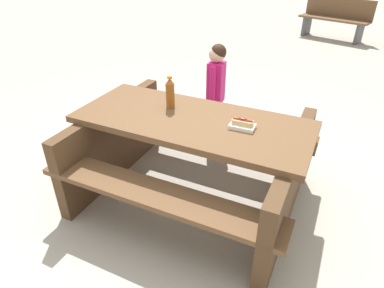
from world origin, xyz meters
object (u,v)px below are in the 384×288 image
Objects in this scene: picnic_table at (192,152)px; park_bench_near at (335,18)px; soda_bottle at (170,93)px; hotdog_tray at (242,124)px; child_in_coat at (216,83)px.

picnic_table is 6.37m from park_bench_near.
soda_bottle is 0.65m from hotdog_tray.
park_bench_near is at bearing 101.05° from hotdog_tray.
park_bench_near is at bearing 95.23° from soda_bottle.
picnic_table is 1.91× the size of child_in_coat.
child_in_coat reaches higher than picnic_table.
picnic_table is at bearing -165.44° from hotdog_tray.
soda_bottle reaches higher than picnic_table.
hotdog_tray is (0.64, 0.04, -0.09)m from soda_bottle.
child_in_coat is at bearing 112.64° from picnic_table.
child_in_coat is at bearing 133.79° from hotdog_tray.
child_in_coat reaches higher than soda_bottle.
hotdog_tray is 0.19× the size of child_in_coat.
park_bench_near is at bearing 94.95° from child_in_coat.
soda_bottle is 6.29m from park_bench_near.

